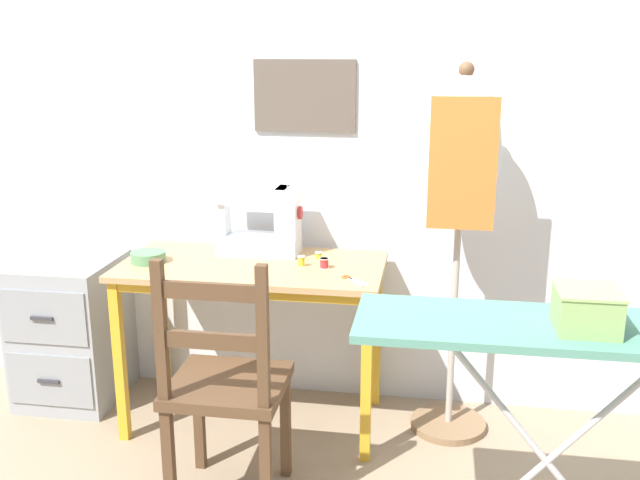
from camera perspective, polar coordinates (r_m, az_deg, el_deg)
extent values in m
plane|color=gray|center=(3.03, -6.45, -16.62)|extent=(14.00, 14.00, 0.00)
cube|color=silver|center=(3.18, -4.16, 9.48)|extent=(10.00, 0.05, 2.55)
cube|color=brown|center=(3.11, -1.24, 11.45)|extent=(0.44, 0.02, 0.31)
cube|color=tan|center=(2.97, -5.45, -2.09)|extent=(1.09, 0.55, 0.02)
cube|color=gold|center=(2.77, -6.65, -4.16)|extent=(1.01, 0.03, 0.04)
cube|color=gold|center=(3.06, -15.73, -9.35)|extent=(0.04, 0.04, 0.70)
cube|color=gold|center=(2.81, 3.72, -11.07)|extent=(0.04, 0.04, 0.70)
cube|color=gold|center=(3.45, -12.50, -6.24)|extent=(0.04, 0.04, 0.70)
cube|color=gold|center=(3.23, 4.54, -7.42)|extent=(0.04, 0.04, 0.70)
cube|color=white|center=(3.10, -4.88, -0.34)|extent=(0.35, 0.17, 0.08)
cube|color=white|center=(3.04, -2.59, 2.23)|extent=(0.09, 0.14, 0.21)
cube|color=white|center=(3.05, -5.38, 3.65)|extent=(0.30, 0.13, 0.07)
cube|color=white|center=(3.11, -7.70, 1.78)|extent=(0.04, 0.09, 0.14)
cylinder|color=#B22D2D|center=(3.03, -1.61, 2.20)|extent=(0.02, 0.06, 0.06)
cylinder|color=#99999E|center=(3.01, -2.62, 4.44)|extent=(0.01, 0.01, 0.02)
cylinder|color=#56895B|center=(3.05, -13.58, -1.33)|extent=(0.14, 0.14, 0.04)
cylinder|color=#2F4B32|center=(3.04, -13.60, -0.98)|extent=(0.12, 0.12, 0.01)
cube|color=silver|center=(2.73, 3.11, -3.33)|extent=(0.09, 0.08, 0.00)
cube|color=silver|center=(2.72, 2.85, -3.39)|extent=(0.07, 0.10, 0.00)
torus|color=#DB511E|center=(2.77, 2.06, -2.98)|extent=(0.03, 0.03, 0.01)
torus|color=#DB511E|center=(2.78, 2.13, -2.96)|extent=(0.03, 0.03, 0.01)
cylinder|color=yellow|center=(2.91, -1.50, -1.72)|extent=(0.03, 0.03, 0.04)
cylinder|color=beige|center=(2.90, -1.50, -1.34)|extent=(0.03, 0.03, 0.00)
cylinder|color=beige|center=(2.91, -1.50, -2.11)|extent=(0.03, 0.03, 0.00)
cylinder|color=yellow|center=(3.00, -0.11, -1.28)|extent=(0.03, 0.03, 0.03)
cylinder|color=beige|center=(3.00, -0.11, -1.01)|extent=(0.03, 0.03, 0.00)
cylinder|color=beige|center=(3.00, -0.11, -1.55)|extent=(0.03, 0.03, 0.00)
cylinder|color=red|center=(2.88, 0.34, -1.88)|extent=(0.03, 0.03, 0.04)
cylinder|color=beige|center=(2.88, 0.34, -1.50)|extent=(0.04, 0.04, 0.00)
cylinder|color=beige|center=(2.89, 0.34, -2.25)|extent=(0.04, 0.04, 0.00)
cube|color=#513823|center=(2.57, -7.37, -11.44)|extent=(0.40, 0.38, 0.04)
cube|color=#513823|center=(2.86, -9.65, -13.85)|extent=(0.04, 0.04, 0.42)
cube|color=#513823|center=(2.78, -2.77, -14.57)|extent=(0.04, 0.04, 0.42)
cube|color=#513823|center=(2.60, -11.98, -17.15)|extent=(0.04, 0.04, 0.42)
cube|color=#513823|center=(2.51, -4.34, -18.12)|extent=(0.04, 0.04, 0.42)
cube|color=#513823|center=(2.38, -12.63, -7.08)|extent=(0.04, 0.04, 0.48)
cube|color=#513823|center=(2.28, -4.59, -7.76)|extent=(0.04, 0.04, 0.48)
cube|color=#513823|center=(2.27, -8.84, -4.08)|extent=(0.34, 0.02, 0.06)
cube|color=#513823|center=(2.33, -8.68, -7.97)|extent=(0.34, 0.02, 0.06)
cube|color=#93999E|center=(3.50, -19.22, -6.78)|extent=(0.43, 0.45, 0.66)
cube|color=gray|center=(3.26, -21.30, -5.82)|extent=(0.39, 0.01, 0.24)
cube|color=#333338|center=(3.25, -21.39, -5.88)|extent=(0.10, 0.01, 0.02)
cube|color=gray|center=(3.37, -20.82, -10.47)|extent=(0.39, 0.01, 0.24)
cube|color=#333338|center=(3.36, -20.90, -10.53)|extent=(0.10, 0.01, 0.02)
cylinder|color=#846647|center=(3.23, 10.20, -14.27)|extent=(0.32, 0.32, 0.03)
cylinder|color=#ADA89E|center=(3.02, 10.63, -6.10)|extent=(0.03, 0.03, 0.95)
ellipsoid|color=beige|center=(2.84, 11.31, 6.90)|extent=(0.30, 0.21, 0.60)
sphere|color=brown|center=(2.82, 11.65, 13.22)|extent=(0.06, 0.06, 0.06)
cube|color=orange|center=(2.74, 11.35, 5.95)|extent=(0.25, 0.01, 0.50)
cube|color=#518E7A|center=(2.11, 18.59, -6.73)|extent=(1.14, 0.35, 0.02)
cylinder|color=#B7B7BC|center=(2.30, 17.68, -16.54)|extent=(0.70, 0.02, 0.83)
cylinder|color=#B7B7BC|center=(2.30, 17.68, -16.54)|extent=(0.70, 0.02, 0.83)
cube|color=#8EB266|center=(2.08, 20.54, -5.33)|extent=(0.16, 0.17, 0.11)
cube|color=#9DC470|center=(2.06, 20.69, -3.80)|extent=(0.17, 0.17, 0.01)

